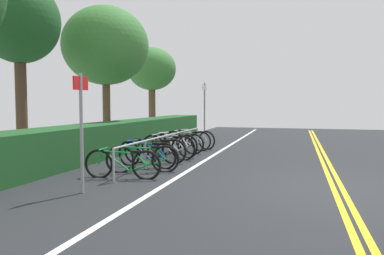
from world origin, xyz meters
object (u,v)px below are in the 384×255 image
(bicycle_7, at_px, (187,141))
(bicycle_0, at_px, (123,164))
(bike_rack, at_px, (168,140))
(tree_mid, at_px, (19,23))
(tree_far_right, at_px, (106,46))
(bicycle_5, at_px, (174,145))
(bicycle_2, at_px, (147,154))
(bicycle_6, at_px, (179,144))
(sign_post_near, at_px, (81,121))
(bicycle_3, at_px, (155,151))
(tree_extra, at_px, (152,70))
(sign_post_far, at_px, (205,107))
(bicycle_4, at_px, (168,147))
(bicycle_8, at_px, (194,139))
(bicycle_1, at_px, (143,159))

(bicycle_7, bearing_deg, bicycle_0, -179.69)
(bike_rack, xyz_separation_m, bicycle_0, (-2.82, 0.02, -0.24))
(bike_rack, height_order, tree_mid, tree_mid)
(bicycle_0, height_order, tree_far_right, tree_far_right)
(bicycle_0, distance_m, bicycle_7, 4.92)
(bicycle_5, xyz_separation_m, bicycle_7, (1.41, 0.01, -0.01))
(bicycle_2, relative_size, tree_far_right, 0.34)
(bicycle_5, distance_m, bicycle_6, 0.62)
(tree_far_right, bearing_deg, sign_post_near, -154.58)
(bicycle_3, relative_size, tree_far_right, 0.33)
(bicycle_0, xyz_separation_m, bicycle_5, (3.51, 0.02, 0.04))
(bike_rack, bearing_deg, bicycle_7, 1.18)
(bicycle_7, distance_m, tree_far_right, 4.63)
(tree_extra, bearing_deg, sign_post_far, -132.41)
(tree_mid, relative_size, tree_far_right, 1.01)
(bicycle_5, relative_size, tree_far_right, 0.33)
(bike_rack, relative_size, bicycle_0, 3.80)
(bicycle_6, height_order, bicycle_7, bicycle_7)
(bicycle_0, xyz_separation_m, sign_post_near, (-1.39, 0.10, 0.99))
(bike_rack, bearing_deg, bicycle_6, 3.47)
(bicycle_5, relative_size, tree_mid, 0.32)
(sign_post_near, distance_m, tree_mid, 5.91)
(bicycle_2, bearing_deg, tree_far_right, 40.62)
(bicycle_4, bearing_deg, sign_post_near, 178.40)
(bicycle_4, distance_m, bicycle_5, 0.67)
(bicycle_7, xyz_separation_m, tree_far_right, (0.20, 3.17, 3.37))
(sign_post_far, height_order, tree_extra, tree_extra)
(bicycle_4, distance_m, sign_post_near, 4.34)
(bicycle_3, distance_m, tree_far_right, 5.50)
(bicycle_0, bearing_deg, sign_post_near, 175.85)
(sign_post_far, relative_size, tree_far_right, 0.47)
(bicycle_4, height_order, bicycle_7, bicycle_4)
(tree_mid, bearing_deg, tree_extra, -4.48)
(bicycle_7, height_order, bicycle_8, bicycle_7)
(bike_rack, xyz_separation_m, tree_mid, (-0.90, 4.24, 3.39))
(tree_far_right, xyz_separation_m, tree_extra, (5.33, 0.36, -0.38))
(bicycle_3, height_order, bicycle_7, bicycle_7)
(bicycle_8, bearing_deg, tree_far_right, 98.53)
(tree_far_right, bearing_deg, bicycle_4, -125.39)
(bicycle_0, bearing_deg, tree_mid, 65.43)
(sign_post_far, relative_size, tree_extra, 0.55)
(bicycle_1, relative_size, bicycle_3, 0.96)
(bicycle_8, xyz_separation_m, sign_post_far, (1.57, 0.01, 1.13))
(bike_rack, distance_m, bicycle_1, 2.06)
(bicycle_2, distance_m, sign_post_near, 3.02)
(bike_rack, bearing_deg, bicycle_1, -176.69)
(bicycle_2, height_order, tree_extra, tree_extra)
(bicycle_0, relative_size, bicycle_5, 1.03)
(bicycle_3, bearing_deg, bicycle_5, -2.32)
(bicycle_7, xyz_separation_m, tree_extra, (5.53, 3.53, 2.99))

